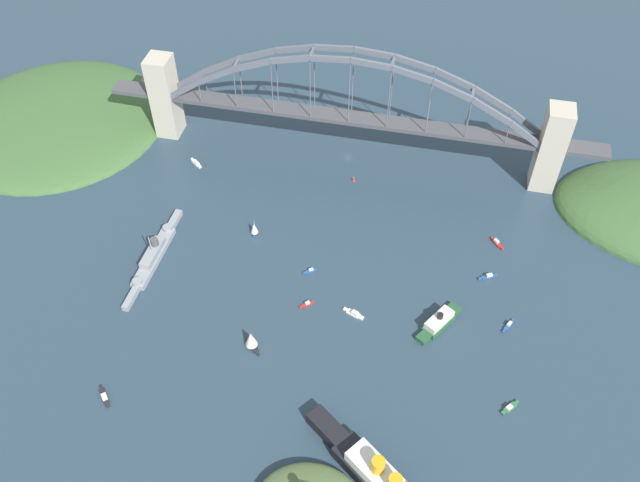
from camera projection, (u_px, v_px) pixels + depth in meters
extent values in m
plane|color=#283D4C|center=(348.00, 156.00, 407.02)|extent=(1400.00, 1400.00, 0.00)
cube|color=#BCB29E|center=(551.00, 148.00, 371.26)|extent=(13.83, 15.39, 52.41)
cube|color=#BCB29E|center=(165.00, 96.00, 404.31)|extent=(13.83, 15.39, 52.41)
cube|color=#47474C|center=(350.00, 118.00, 386.03)|extent=(211.63, 11.85, 2.40)
cube|color=#47474C|center=(588.00, 150.00, 366.74)|extent=(24.00, 11.85, 2.40)
cube|color=#47474C|center=(135.00, 89.00, 405.33)|extent=(24.00, 11.85, 2.40)
cube|color=slate|center=(528.00, 125.00, 369.74)|extent=(23.64, 1.80, 17.41)
cube|color=slate|center=(492.00, 100.00, 363.31)|extent=(23.34, 1.80, 14.31)
cube|color=slate|center=(454.00, 79.00, 359.30)|extent=(22.98, 1.80, 11.19)
cube|color=slate|center=(415.00, 63.00, 357.69)|extent=(22.56, 1.80, 8.04)
cube|color=slate|center=(374.00, 53.00, 358.49)|extent=(22.09, 1.80, 4.83)
cube|color=slate|center=(334.00, 48.00, 361.69)|extent=(22.09, 1.80, 4.83)
cube|color=slate|center=(295.00, 49.00, 367.30)|extent=(22.56, 1.80, 8.04)
cube|color=slate|center=(257.00, 55.00, 375.32)|extent=(22.98, 1.80, 11.19)
cube|color=slate|center=(221.00, 65.00, 385.74)|extent=(23.34, 1.80, 14.31)
cube|color=slate|center=(188.00, 80.00, 398.57)|extent=(23.64, 1.80, 17.41)
cube|color=slate|center=(528.00, 137.00, 362.67)|extent=(23.64, 1.80, 17.41)
cube|color=slate|center=(491.00, 111.00, 356.24)|extent=(23.34, 1.80, 14.31)
cube|color=slate|center=(453.00, 90.00, 352.23)|extent=(22.98, 1.80, 11.19)
cube|color=slate|center=(412.00, 74.00, 350.62)|extent=(22.56, 1.80, 8.04)
cube|color=slate|center=(371.00, 64.00, 351.41)|extent=(22.09, 1.80, 4.83)
cube|color=slate|center=(330.00, 59.00, 354.62)|extent=(22.09, 1.80, 4.83)
cube|color=slate|center=(290.00, 59.00, 360.23)|extent=(22.56, 1.80, 8.04)
cube|color=slate|center=(251.00, 65.00, 368.24)|extent=(22.98, 1.80, 11.19)
cube|color=slate|center=(215.00, 76.00, 378.67)|extent=(23.34, 1.80, 14.31)
cube|color=slate|center=(182.00, 91.00, 391.50)|extent=(23.64, 1.80, 17.41)
cube|color=slate|center=(545.00, 144.00, 370.01)|extent=(1.40, 10.66, 1.40)
cube|color=slate|center=(473.00, 94.00, 357.17)|extent=(1.40, 10.66, 1.40)
cube|color=slate|center=(393.00, 62.00, 353.95)|extent=(1.40, 10.66, 1.40)
cube|color=slate|center=(312.00, 53.00, 360.36)|extent=(1.40, 10.66, 1.40)
cube|color=slate|center=(236.00, 64.00, 376.39)|extent=(1.40, 10.66, 1.40)
cube|color=slate|center=(170.00, 94.00, 402.05)|extent=(1.40, 10.66, 1.40)
cylinder|color=slate|center=(508.00, 121.00, 370.90)|extent=(0.56, 0.56, 13.56)
cylinder|color=slate|center=(508.00, 133.00, 363.83)|extent=(0.56, 0.56, 13.56)
cylinder|color=slate|center=(470.00, 107.00, 369.89)|extent=(0.56, 0.56, 25.03)
cylinder|color=slate|center=(468.00, 119.00, 362.82)|extent=(0.56, 0.56, 25.03)
cylinder|color=slate|center=(431.00, 96.00, 370.09)|extent=(0.56, 0.56, 33.23)
cylinder|color=slate|center=(429.00, 107.00, 363.01)|extent=(0.56, 0.56, 33.23)
cylinder|color=slate|center=(392.00, 87.00, 371.48)|extent=(0.56, 0.56, 38.15)
cylinder|color=slate|center=(389.00, 98.00, 364.41)|extent=(0.56, 0.56, 38.15)
cylinder|color=slate|center=(353.00, 81.00, 374.09)|extent=(0.56, 0.56, 39.79)
cylinder|color=slate|center=(349.00, 92.00, 367.01)|extent=(0.56, 0.56, 39.79)
cylinder|color=slate|center=(314.00, 78.00, 377.89)|extent=(0.56, 0.56, 38.15)
cylinder|color=slate|center=(310.00, 88.00, 370.82)|extent=(0.56, 0.56, 38.15)
cylinder|color=slate|center=(277.00, 77.00, 382.90)|extent=(0.56, 0.56, 33.23)
cylinder|color=slate|center=(272.00, 87.00, 375.83)|extent=(0.56, 0.56, 33.23)
cylinder|color=slate|center=(241.00, 78.00, 389.11)|extent=(0.56, 0.56, 25.03)
cylinder|color=slate|center=(235.00, 88.00, 382.04)|extent=(0.56, 0.56, 25.03)
cylinder|color=slate|center=(206.00, 82.00, 396.53)|extent=(0.56, 0.56, 13.56)
cylinder|color=slate|center=(200.00, 92.00, 389.45)|extent=(0.56, 0.56, 13.56)
ellipsoid|color=#3D6033|center=(57.00, 122.00, 430.00)|extent=(136.45, 138.72, 18.22)
ellipsoid|color=#756B5B|center=(127.00, 94.00, 450.80)|extent=(47.76, 41.61, 10.02)
cube|color=black|center=(327.00, 428.00, 282.77)|extent=(19.42, 17.27, 6.61)
cylinder|color=gold|center=(378.00, 465.00, 258.81)|extent=(5.49, 5.49, 7.05)
cube|color=gray|center=(154.00, 257.00, 349.72)|extent=(8.31, 41.90, 3.15)
cube|color=gray|center=(131.00, 299.00, 331.40)|extent=(3.60, 13.99, 3.15)
cube|color=gray|center=(175.00, 220.00, 368.04)|extent=(4.24, 14.01, 3.15)
cube|color=gray|center=(153.00, 253.00, 347.21)|extent=(6.29, 21.01, 3.70)
cylinder|color=gray|center=(137.00, 282.00, 335.16)|extent=(4.98, 4.98, 2.20)
cylinder|color=gray|center=(167.00, 228.00, 360.35)|extent=(4.98, 4.98, 2.20)
cylinder|color=gray|center=(150.00, 244.00, 342.18)|extent=(0.60, 0.60, 10.00)
cylinder|color=#4C4C51|center=(154.00, 242.00, 346.98)|extent=(3.91, 3.91, 4.40)
cube|color=#23512D|center=(438.00, 324.00, 321.41)|extent=(15.36, 18.46, 2.78)
cube|color=#23512D|center=(423.00, 338.00, 315.87)|extent=(7.38, 7.58, 2.78)
cube|color=#23512D|center=(453.00, 310.00, 326.95)|extent=(8.24, 8.12, 2.78)
cube|color=beige|center=(439.00, 320.00, 319.11)|extent=(13.67, 16.66, 3.49)
cylinder|color=black|center=(440.00, 316.00, 316.95)|extent=(2.91, 2.91, 2.40)
cylinder|color=#B7B7B2|center=(418.00, 125.00, 426.77)|extent=(2.07, 5.29, 0.90)
cylinder|color=#B7B7B2|center=(422.00, 127.00, 425.89)|extent=(2.07, 5.29, 0.90)
cylinder|color=black|center=(418.00, 124.00, 426.01)|extent=(0.14, 0.14, 1.16)
cylinder|color=black|center=(422.00, 125.00, 425.13)|extent=(0.14, 0.14, 1.16)
ellipsoid|color=beige|center=(420.00, 123.00, 424.67)|extent=(2.93, 7.33, 1.31)
cylinder|color=black|center=(422.00, 120.00, 426.65)|extent=(1.40, 1.06, 1.25)
cube|color=beige|center=(421.00, 122.00, 424.81)|extent=(11.83, 4.34, 0.20)
cube|color=beige|center=(419.00, 126.00, 422.62)|extent=(4.60, 2.09, 0.12)
cube|color=black|center=(419.00, 124.00, 421.69)|extent=(0.37, 1.10, 1.50)
cube|color=black|center=(253.00, 347.00, 313.54)|extent=(6.51, 6.46, 0.76)
cube|color=black|center=(258.00, 353.00, 311.16)|extent=(2.41, 2.40, 0.76)
cube|color=black|center=(249.00, 341.00, 315.91)|extent=(2.59, 2.58, 0.76)
cylinder|color=tan|center=(253.00, 341.00, 309.08)|extent=(0.16, 0.16, 10.56)
cone|color=silver|center=(251.00, 339.00, 310.51)|extent=(8.12, 8.12, 8.45)
cube|color=#B2231E|center=(306.00, 305.00, 330.29)|extent=(4.74, 4.40, 0.86)
cube|color=#B2231E|center=(301.00, 307.00, 329.31)|extent=(1.84, 1.77, 0.86)
cube|color=#B2231E|center=(312.00, 302.00, 331.27)|extent=(1.97, 1.92, 0.86)
cube|color=beige|center=(307.00, 303.00, 329.72)|extent=(2.73, 2.62, 1.20)
cube|color=#B2231E|center=(497.00, 243.00, 357.83)|extent=(5.57, 5.90, 1.09)
cube|color=#B2231E|center=(502.00, 248.00, 355.50)|extent=(2.23, 2.29, 1.09)
cube|color=#B2231E|center=(492.00, 239.00, 360.15)|extent=(2.41, 2.46, 1.09)
cube|color=beige|center=(496.00, 241.00, 357.42)|extent=(3.30, 3.40, 1.22)
cube|color=#234C8C|center=(508.00, 326.00, 321.52)|extent=(4.51, 6.09, 1.03)
cube|color=#234C8C|center=(504.00, 331.00, 319.51)|extent=(1.84, 2.22, 1.03)
cube|color=#234C8C|center=(513.00, 321.00, 323.53)|extent=(2.02, 2.32, 1.03)
cube|color=beige|center=(509.00, 324.00, 321.13)|extent=(2.73, 3.31, 1.06)
cube|color=#2D6B3D|center=(510.00, 408.00, 292.05)|extent=(5.79, 6.15, 1.28)
cube|color=#2D6B3D|center=(516.00, 403.00, 293.68)|extent=(2.32, 2.39, 1.28)
cube|color=#2D6B3D|center=(504.00, 413.00, 290.41)|extent=(2.52, 2.56, 1.28)
cube|color=beige|center=(509.00, 407.00, 290.92)|extent=(3.43, 3.55, 0.95)
cube|color=black|center=(104.00, 396.00, 296.06)|extent=(6.80, 7.18, 0.89)
cube|color=black|center=(101.00, 388.00, 298.88)|extent=(2.72, 2.79, 0.89)
cube|color=black|center=(107.00, 405.00, 293.23)|extent=(2.95, 3.00, 0.89)
cube|color=beige|center=(104.00, 397.00, 294.83)|extent=(4.03, 4.14, 1.01)
cube|color=#234C8C|center=(255.00, 232.00, 363.80)|extent=(2.15, 4.49, 0.77)
cube|color=#234C8C|center=(256.00, 228.00, 365.76)|extent=(0.93, 1.51, 0.77)
cube|color=#234C8C|center=(254.00, 236.00, 361.84)|extent=(1.10, 1.52, 0.77)
cylinder|color=tan|center=(255.00, 226.00, 360.85)|extent=(0.16, 0.16, 7.93)
cone|color=silver|center=(254.00, 228.00, 360.28)|extent=(4.26, 4.26, 6.34)
cube|color=silver|center=(196.00, 163.00, 401.92)|extent=(6.28, 5.77, 1.21)
cube|color=silver|center=(192.00, 160.00, 404.07)|extent=(2.44, 2.35, 1.21)
cube|color=silver|center=(199.00, 166.00, 399.77)|extent=(2.61, 2.56, 1.21)
cube|color=beige|center=(196.00, 162.00, 400.72)|extent=(3.62, 3.47, 0.95)
cube|color=silver|center=(353.00, 314.00, 326.49)|extent=(7.22, 5.03, 1.05)
cube|color=silver|center=(346.00, 309.00, 328.16)|extent=(2.63, 2.25, 1.05)
cube|color=silver|center=(361.00, 318.00, 324.83)|extent=(2.74, 2.54, 1.05)
cube|color=beige|center=(355.00, 313.00, 325.30)|extent=(3.92, 3.31, 1.34)
cube|color=#234C8C|center=(310.00, 271.00, 344.78)|extent=(4.71, 3.98, 1.02)
cube|color=#234C8C|center=(304.00, 273.00, 343.99)|extent=(1.77, 1.62, 1.02)
cube|color=#234C8C|center=(316.00, 269.00, 345.57)|extent=(1.88, 1.77, 1.02)
cube|color=beige|center=(311.00, 269.00, 344.19)|extent=(2.64, 2.40, 0.99)
cube|color=#234C8C|center=(488.00, 277.00, 342.10)|extent=(6.43, 4.72, 1.05)
cube|color=#234C8C|center=(480.00, 279.00, 341.32)|extent=(2.35, 1.95, 1.05)
cube|color=#234C8C|center=(495.00, 275.00, 342.89)|extent=(2.45, 2.14, 1.05)
cube|color=beige|center=(489.00, 275.00, 341.38)|extent=(3.50, 2.88, 1.32)
cone|color=red|center=(354.00, 179.00, 391.31)|extent=(2.20, 2.20, 2.20)
sphere|color=#F2E566|center=(354.00, 178.00, 390.28)|extent=(0.50, 0.50, 0.50)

